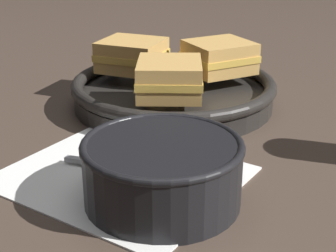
{
  "coord_description": "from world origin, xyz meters",
  "views": [
    {
      "loc": [
        0.35,
        -0.38,
        0.26
      ],
      "look_at": [
        0.0,
        0.04,
        0.03
      ],
      "focal_mm": 55.0,
      "sensor_mm": 36.0,
      "label": 1
    }
  ],
  "objects_px": {
    "sandwich_near_right": "(219,57)",
    "sandwich_far_left": "(132,55)",
    "sandwich_near_left": "(169,78)",
    "skillet": "(173,91)",
    "spoon": "(167,174)",
    "soup_bowl": "(162,168)"
  },
  "relations": [
    {
      "from": "soup_bowl",
      "to": "sandwich_far_left",
      "type": "bearing_deg",
      "value": 138.08
    },
    {
      "from": "sandwich_near_right",
      "to": "sandwich_far_left",
      "type": "height_order",
      "value": "same"
    },
    {
      "from": "spoon",
      "to": "soup_bowl",
      "type": "bearing_deg",
      "value": -77.03
    },
    {
      "from": "sandwich_near_left",
      "to": "sandwich_near_right",
      "type": "height_order",
      "value": "same"
    },
    {
      "from": "sandwich_near_left",
      "to": "sandwich_far_left",
      "type": "relative_size",
      "value": 1.1
    },
    {
      "from": "skillet",
      "to": "sandwich_far_left",
      "type": "distance_m",
      "value": 0.09
    },
    {
      "from": "sandwich_near_left",
      "to": "sandwich_far_left",
      "type": "bearing_deg",
      "value": 154.71
    },
    {
      "from": "sandwich_near_left",
      "to": "sandwich_far_left",
      "type": "xyz_separation_m",
      "value": [
        -0.12,
        0.06,
        0.0
      ]
    },
    {
      "from": "sandwich_near_right",
      "to": "sandwich_near_left",
      "type": "bearing_deg",
      "value": -85.29
    },
    {
      "from": "spoon",
      "to": "skillet",
      "type": "height_order",
      "value": "skillet"
    },
    {
      "from": "spoon",
      "to": "sandwich_near_left",
      "type": "height_order",
      "value": "sandwich_near_left"
    },
    {
      "from": "spoon",
      "to": "sandwich_near_left",
      "type": "xyz_separation_m",
      "value": [
        -0.1,
        0.13,
        0.06
      ]
    },
    {
      "from": "soup_bowl",
      "to": "sandwich_near_left",
      "type": "distance_m",
      "value": 0.2
    },
    {
      "from": "sandwich_far_left",
      "to": "skillet",
      "type": "bearing_deg",
      "value": 4.71
    },
    {
      "from": "spoon",
      "to": "sandwich_near_right",
      "type": "distance_m",
      "value": 0.29
    },
    {
      "from": "soup_bowl",
      "to": "spoon",
      "type": "xyz_separation_m",
      "value": [
        -0.02,
        0.04,
        -0.03
      ]
    },
    {
      "from": "spoon",
      "to": "skillet",
      "type": "bearing_deg",
      "value": 105.92
    },
    {
      "from": "spoon",
      "to": "sandwich_far_left",
      "type": "distance_m",
      "value": 0.29
    },
    {
      "from": "skillet",
      "to": "sandwich_far_left",
      "type": "height_order",
      "value": "sandwich_far_left"
    },
    {
      "from": "soup_bowl",
      "to": "spoon",
      "type": "bearing_deg",
      "value": 124.09
    },
    {
      "from": "sandwich_near_right",
      "to": "skillet",
      "type": "bearing_deg",
      "value": -115.29
    },
    {
      "from": "soup_bowl",
      "to": "skillet",
      "type": "bearing_deg",
      "value": 126.57
    }
  ]
}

